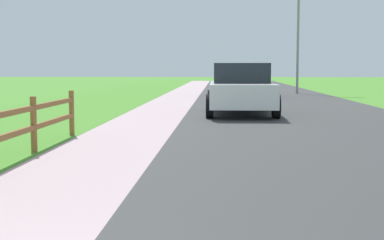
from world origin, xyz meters
The scene contains 7 objects.
ground_plane centered at (0.00, 25.00, 0.00)m, with size 120.00×120.00×0.00m, color #4C8E2C.
road_asphalt centered at (3.50, 27.00, 0.00)m, with size 7.00×66.00×0.01m, color #393939.
curb_concrete centered at (-3.00, 27.00, 0.00)m, with size 6.00×66.00×0.01m, color #BD9FA4.
grass_verge centered at (-4.50, 27.00, 0.01)m, with size 5.00×66.00×0.00m, color #4C8E2C.
parked_suv_white centered at (1.75, 15.95, 0.81)m, with size 2.18×4.82×1.62m.
parked_car_blue centered at (2.49, 26.54, 0.84)m, with size 2.28×4.80×1.67m.
street_lamp centered at (5.62, 30.22, 3.99)m, with size 1.17×0.20×6.76m.
Camera 1 is at (1.07, -1.78, 1.49)m, focal length 51.76 mm.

